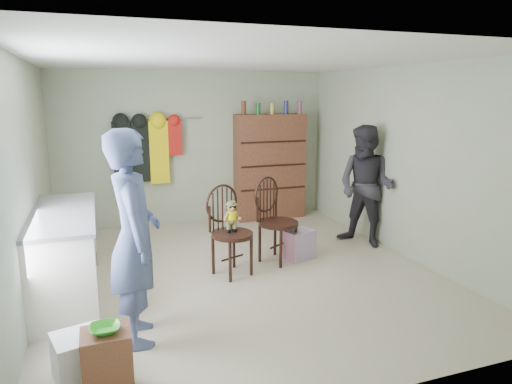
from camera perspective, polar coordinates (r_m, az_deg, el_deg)
name	(u,v)px	position (r m, az deg, el deg)	size (l,w,h in m)	color
ground_plane	(242,273)	(5.63, -1.74, -10.09)	(5.00, 5.00, 0.00)	beige
room_walls	(228,139)	(5.75, -3.48, 6.62)	(5.00, 5.00, 5.00)	#AEB799
counter	(66,255)	(5.24, -22.68, -7.25)	(0.64, 1.86, 0.94)	silver
stool	(108,363)	(3.64, -18.07, -19.70)	(0.34, 0.29, 0.49)	brown
bowl	(105,329)	(3.50, -18.37, -15.92)	(0.21, 0.21, 0.05)	green
plastic_tub	(80,357)	(3.91, -21.10, -18.65)	(0.37, 0.35, 0.35)	white
chair_front	(229,225)	(5.43, -3.38, -4.15)	(0.62, 0.62, 1.08)	black
chair_far	(274,216)	(5.87, 2.29, -3.08)	(0.67, 0.67, 1.10)	black
striped_bag	(299,244)	(6.06, 5.36, -6.54)	(0.37, 0.28, 0.39)	pink
person_left	(134,238)	(4.03, -14.97, -5.56)	(0.68, 0.45, 1.86)	#485484
person_right	(366,186)	(6.61, 13.57, 0.70)	(0.83, 0.65, 1.72)	#2D2B33
dresser	(270,166)	(7.89, 1.73, 3.22)	(1.20, 0.39, 2.02)	brown
coat_rack	(146,151)	(7.43, -13.64, 5.00)	(1.42, 0.12, 1.09)	#99999E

